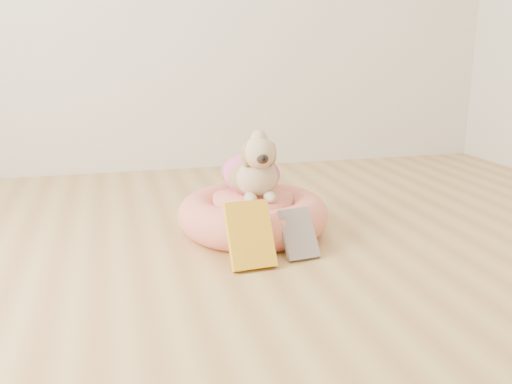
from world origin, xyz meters
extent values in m
plane|color=#B3854A|center=(0.00, 0.00, 0.00)|extent=(4.50, 4.50, 0.00)
cylinder|color=#FF8863|center=(0.18, 1.00, 0.05)|extent=(0.44, 0.44, 0.09)
torus|color=#FF8863|center=(0.18, 1.00, 0.08)|extent=(0.60, 0.60, 0.15)
cylinder|color=#FF8863|center=(0.18, 1.00, 0.11)|extent=(0.32, 0.32, 0.08)
cube|color=#FBFF1A|center=(0.09, 0.67, 0.11)|extent=(0.16, 0.15, 0.22)
cube|color=white|center=(0.28, 0.71, 0.08)|extent=(0.14, 0.14, 0.16)
camera|label=1|loc=(-0.36, -1.11, 0.75)|focal=40.00mm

